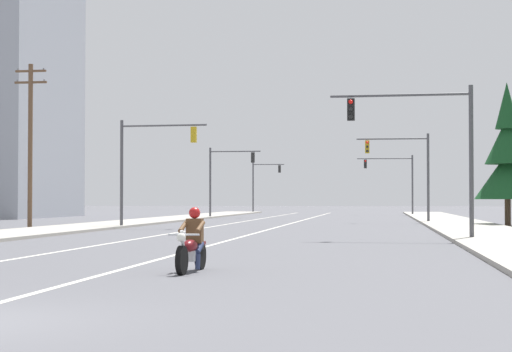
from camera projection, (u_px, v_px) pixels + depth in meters
name	position (u px, v px, depth m)	size (l,w,h in m)	color
lane_stripe_center	(286.00, 225.00, 56.14)	(0.16, 100.00, 0.01)	beige
lane_stripe_left	(226.00, 224.00, 56.69)	(0.16, 100.00, 0.01)	beige
sidewalk_kerb_right	(467.00, 227.00, 49.66)	(4.40, 110.00, 0.14)	#9E998E
sidewalk_kerb_left	(104.00, 225.00, 52.68)	(4.40, 110.00, 0.14)	#9E998E
motorcycle_with_rider	(192.00, 246.00, 19.64)	(0.70, 2.19, 1.46)	black
traffic_signal_near_right	(429.00, 137.00, 35.01)	(5.70, 0.37, 6.20)	#47474C
traffic_signal_near_left	(146.00, 156.00, 49.92)	(5.14, 0.50, 6.20)	#47474C
traffic_signal_mid_right	(407.00, 164.00, 60.51)	(5.01, 0.43, 6.20)	#47474C
traffic_signal_mid_left	(225.00, 172.00, 76.81)	(4.59, 0.37, 6.20)	#47474C
traffic_signal_far_right	(396.00, 175.00, 89.98)	(5.75, 0.59, 6.20)	#47474C
traffic_signal_far_left	(262.00, 179.00, 105.35)	(3.88, 0.41, 6.20)	#47474C
utility_pole_left_near	(30.00, 140.00, 49.72)	(1.91, 0.26, 9.37)	brown
conifer_tree_right_verge_far	(507.00, 160.00, 53.48)	(4.02, 4.02, 8.85)	#4C3828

